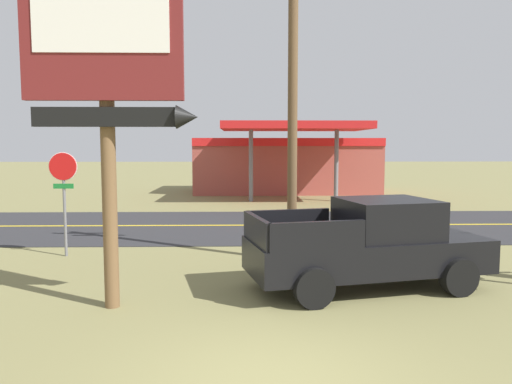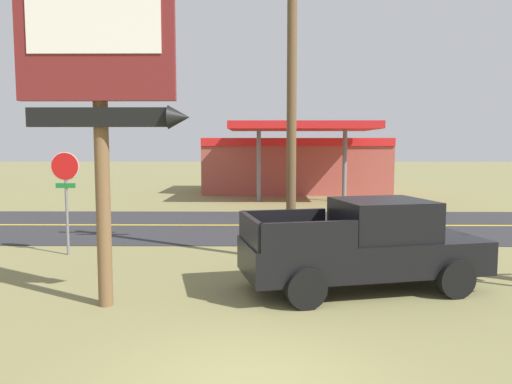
# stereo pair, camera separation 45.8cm
# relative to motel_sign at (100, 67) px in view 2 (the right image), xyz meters

# --- Properties ---
(road_asphalt) EXTENTS (140.00, 8.00, 0.02)m
(road_asphalt) POSITION_rel_motel_sign_xyz_m (2.85, 9.84, -4.58)
(road_asphalt) COLOR #2B2B2D
(road_asphalt) RESTS_ON ground
(road_centre_line) EXTENTS (126.00, 0.20, 0.01)m
(road_centre_line) POSITION_rel_motel_sign_xyz_m (2.85, 9.84, -4.56)
(road_centre_line) COLOR gold
(road_centre_line) RESTS_ON road_asphalt
(motel_sign) EXTENTS (3.19, 0.54, 6.75)m
(motel_sign) POSITION_rel_motel_sign_xyz_m (0.00, 0.00, 0.00)
(motel_sign) COLOR brown
(motel_sign) RESTS_ON ground
(stop_sign) EXTENTS (0.80, 0.08, 2.95)m
(stop_sign) POSITION_rel_motel_sign_xyz_m (-2.56, 4.62, -2.56)
(stop_sign) COLOR slate
(stop_sign) RESTS_ON ground
(utility_pole) EXTENTS (1.95, 0.26, 8.68)m
(utility_pole) POSITION_rel_motel_sign_xyz_m (3.80, 3.94, 0.06)
(utility_pole) COLOR brown
(utility_pole) RESTS_ON ground
(gas_station) EXTENTS (12.00, 11.50, 4.40)m
(gas_station) POSITION_rel_motel_sign_xyz_m (5.28, 23.98, -2.64)
(gas_station) COLOR #A84C42
(gas_station) RESTS_ON ground
(pickup_black_parked_on_lawn) EXTENTS (5.51, 3.08, 1.96)m
(pickup_black_parked_on_lawn) POSITION_rel_motel_sign_xyz_m (5.27, 1.30, -3.62)
(pickup_black_parked_on_lawn) COLOR black
(pickup_black_parked_on_lawn) RESTS_ON ground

